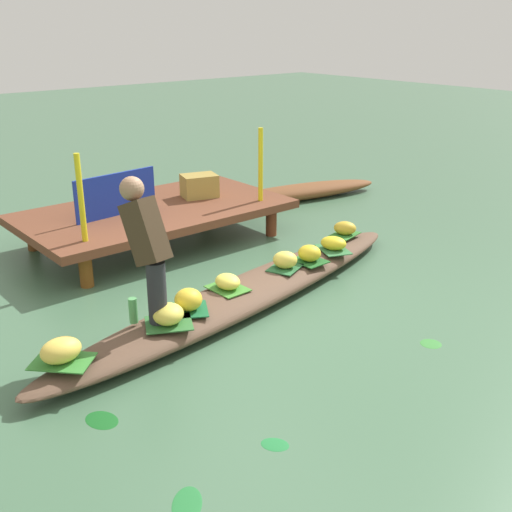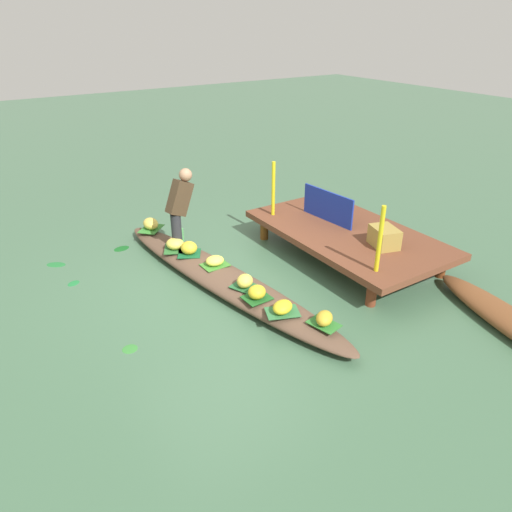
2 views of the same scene
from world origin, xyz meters
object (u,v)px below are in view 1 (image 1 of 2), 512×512
object	(u,v)px
vendor_boat	(246,294)
banana_bunch_5	(228,282)
banana_bunch_7	(188,300)
market_banner	(116,195)
water_bottle	(133,310)
banana_bunch_6	(285,260)
banana_bunch_0	(168,314)
banana_bunch_2	(333,243)
banana_bunch_3	(61,350)
banana_bunch_1	(345,228)
banana_bunch_4	(309,253)
produce_crate	(199,186)
vendor_person	(147,243)
moored_boat	(299,192)

from	to	relation	value
vendor_boat	banana_bunch_5	bearing A→B (deg)	167.72
banana_bunch_7	market_banner	size ratio (longest dim) A/B	0.24
banana_bunch_7	water_bottle	xyz separation A→B (m)	(-0.49, 0.10, 0.01)
banana_bunch_6	market_banner	distance (m)	2.25
banana_bunch_0	banana_bunch_2	world-z (taller)	banana_bunch_0
banana_bunch_2	banana_bunch_3	size ratio (longest dim) A/B	0.93
banana_bunch_1	banana_bunch_2	xyz separation A→B (m)	(-0.47, -0.26, -0.01)
banana_bunch_2	banana_bunch_4	size ratio (longest dim) A/B	1.19
produce_crate	banana_bunch_5	bearing A→B (deg)	-119.22
vendor_person	banana_bunch_5	bearing A→B (deg)	6.19
vendor_boat	banana_bunch_1	bearing A→B (deg)	2.50
water_bottle	banana_bunch_7	bearing A→B (deg)	-12.05
vendor_boat	banana_bunch_2	world-z (taller)	banana_bunch_2
banana_bunch_2	banana_bunch_5	world-z (taller)	banana_bunch_2
moored_boat	banana_bunch_4	world-z (taller)	banana_bunch_4
banana_bunch_3	banana_bunch_4	distance (m)	2.88
vendor_boat	banana_bunch_5	size ratio (longest dim) A/B	17.98
banana_bunch_4	produce_crate	xyz separation A→B (m)	(0.11, 2.15, 0.28)
moored_boat	banana_bunch_7	bearing A→B (deg)	-132.71
banana_bunch_1	water_bottle	world-z (taller)	water_bottle
water_bottle	produce_crate	xyz separation A→B (m)	(2.24, 2.21, 0.27)
banana_bunch_3	vendor_person	world-z (taller)	vendor_person
banana_bunch_5	market_banner	size ratio (longest dim) A/B	0.25
banana_bunch_0	banana_bunch_1	xyz separation A→B (m)	(2.85, 0.62, -0.01)
banana_bunch_6	market_banner	bearing A→B (deg)	110.34
vendor_person	water_bottle	world-z (taller)	vendor_person
banana_bunch_4	market_banner	size ratio (longest dim) A/B	0.23
banana_bunch_3	banana_bunch_4	world-z (taller)	banana_bunch_3
moored_boat	market_banner	bearing A→B (deg)	-161.53
banana_bunch_3	vendor_person	distance (m)	1.08
banana_bunch_6	market_banner	size ratio (longest dim) A/B	0.23
banana_bunch_2	water_bottle	world-z (taller)	water_bottle
banana_bunch_4	water_bottle	size ratio (longest dim) A/B	1.10
banana_bunch_1	banana_bunch_6	distance (m)	1.29
banana_bunch_4	banana_bunch_5	xyz separation A→B (m)	(-1.10, -0.02, -0.02)
banana_bunch_0	banana_bunch_1	distance (m)	2.91
banana_bunch_2	water_bottle	size ratio (longest dim) A/B	1.31
banana_bunch_1	banana_bunch_3	size ratio (longest dim) A/B	0.84
banana_bunch_3	market_banner	bearing A→B (deg)	53.53
vendor_person	produce_crate	bearing A→B (deg)	47.10
banana_bunch_7	produce_crate	distance (m)	2.92
vendor_boat	banana_bunch_3	distance (m)	2.01
banana_bunch_0	banana_bunch_7	size ratio (longest dim) A/B	1.10
produce_crate	water_bottle	bearing A→B (deg)	-135.43
banana_bunch_1	vendor_person	size ratio (longest dim) A/B	0.21
moored_boat	banana_bunch_2	xyz separation A→B (m)	(-1.70, -2.32, 0.19)
water_bottle	moored_boat	bearing A→B (deg)	29.86
moored_boat	banana_bunch_1	bearing A→B (deg)	-107.56
banana_bunch_6	banana_bunch_7	distance (m)	1.33
banana_bunch_0	vendor_person	xyz separation A→B (m)	(-0.07, 0.16, 0.61)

